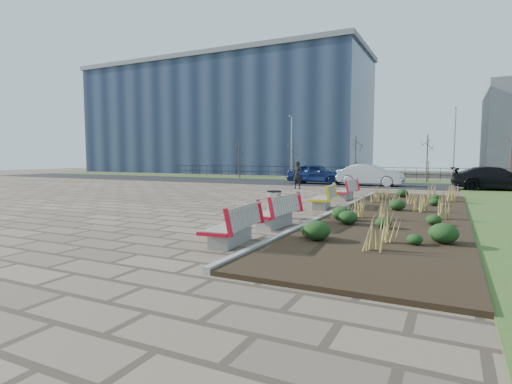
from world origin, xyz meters
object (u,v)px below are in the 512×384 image
at_px(bench_d, 345,190).
at_px(lamp_west, 292,148).
at_px(car_black, 496,179).
at_px(pedestrian, 298,175).
at_px(bench_a, 231,224).
at_px(litter_bin, 274,205).
at_px(car_silver, 370,175).
at_px(car_blue, 316,174).
at_px(bench_b, 275,211).
at_px(lamp_east, 454,146).
at_px(bench_c, 322,197).

relative_size(bench_d, lamp_west, 0.35).
distance_m(car_black, lamp_west, 17.67).
bearing_deg(pedestrian, bench_a, -70.17).
relative_size(litter_bin, lamp_west, 0.16).
xyz_separation_m(pedestrian, car_black, (12.14, 4.12, -0.16)).
bearing_deg(car_silver, car_black, -94.11).
xyz_separation_m(bench_a, litter_bin, (-0.74, 4.41, -0.02)).
bearing_deg(pedestrian, car_blue, 98.17).
bearing_deg(car_silver, car_blue, 89.95).
height_order(litter_bin, car_black, car_black).
distance_m(bench_d, car_silver, 10.72).
bearing_deg(bench_b, pedestrian, 111.19).
distance_m(lamp_west, lamp_east, 14.00).
xyz_separation_m(car_silver, car_black, (8.13, -0.94, -0.04)).
bearing_deg(car_black, bench_d, 135.61).
distance_m(car_silver, lamp_east, 7.87).
bearing_deg(lamp_west, car_silver, -30.95).
bearing_deg(litter_bin, bench_b, -65.82).
distance_m(bench_a, bench_d, 11.78).
bearing_deg(bench_c, lamp_east, 68.83).
relative_size(bench_b, car_silver, 0.43).
relative_size(bench_b, car_blue, 0.45).
xyz_separation_m(car_black, lamp_west, (-16.49, 5.95, 2.25)).
bearing_deg(bench_d, pedestrian, 132.19).
bearing_deg(lamp_east, bench_c, -104.22).
distance_m(bench_a, car_silver, 22.49).
xyz_separation_m(bench_d, pedestrian, (-4.66, 5.64, 0.45)).
distance_m(bench_a, lamp_west, 29.03).
height_order(car_blue, car_silver, car_silver).
bearing_deg(lamp_east, bench_d, -107.66).
height_order(bench_b, car_blue, car_blue).
relative_size(car_blue, car_black, 0.89).
height_order(bench_d, pedestrian, pedestrian).
distance_m(bench_d, lamp_west, 18.28).
height_order(bench_c, car_black, car_black).
relative_size(bench_c, car_black, 0.40).
relative_size(litter_bin, lamp_east, 0.16).
relative_size(bench_c, bench_d, 1.00).
xyz_separation_m(bench_c, lamp_west, (-9.00, 19.73, 2.54)).
height_order(litter_bin, lamp_west, lamp_west).
distance_m(pedestrian, lamp_east, 14.10).
bearing_deg(bench_b, bench_d, 93.58).
relative_size(bench_b, pedestrian, 1.11).
distance_m(bench_c, pedestrian, 10.73).
xyz_separation_m(bench_c, car_silver, (-0.64, 14.72, 0.32)).
relative_size(car_black, lamp_west, 0.88).
xyz_separation_m(car_silver, lamp_east, (5.64, 5.01, 2.22)).
bearing_deg(car_blue, bench_c, -162.73).
bearing_deg(car_silver, bench_d, -174.10).
bearing_deg(car_black, litter_bin, 147.44).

